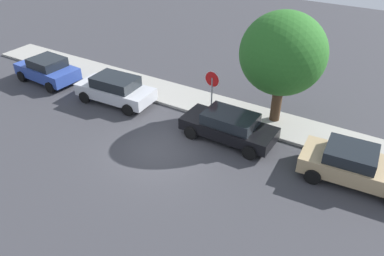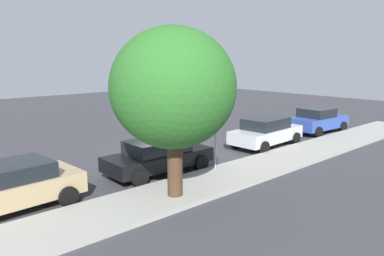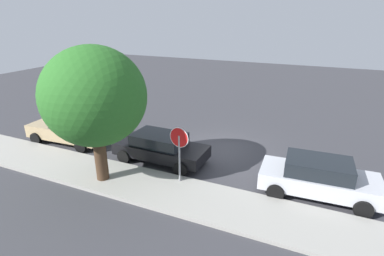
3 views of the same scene
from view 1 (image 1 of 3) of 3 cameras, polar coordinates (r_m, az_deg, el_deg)
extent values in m
plane|color=#38383D|center=(16.79, -4.96, -3.43)|extent=(60.00, 60.00, 0.00)
cube|color=#9E9B93|center=(20.12, 2.81, 3.48)|extent=(32.00, 2.39, 0.14)
cylinder|color=gray|center=(18.81, 3.01, 4.71)|extent=(0.08, 0.08, 2.13)
cylinder|color=white|center=(18.37, 3.10, 7.44)|extent=(0.83, 0.08, 0.83)
cylinder|color=red|center=(18.37, 3.10, 7.44)|extent=(0.77, 0.09, 0.77)
cube|color=black|center=(17.26, 5.56, -0.04)|extent=(4.38, 1.80, 0.55)
cube|color=black|center=(16.95, 5.86, 1.40)|extent=(2.38, 1.57, 0.51)
cylinder|color=black|center=(17.61, 11.10, -0.82)|extent=(0.64, 0.23, 0.64)
cylinder|color=black|center=(16.25, 8.75, -3.72)|extent=(0.64, 0.23, 0.64)
cylinder|color=black|center=(18.63, 2.69, 1.81)|extent=(0.64, 0.23, 0.64)
cylinder|color=black|center=(17.35, -0.16, -0.70)|extent=(0.64, 0.23, 0.64)
cube|color=silver|center=(20.72, -11.58, 5.46)|extent=(4.35, 1.96, 0.64)
cube|color=black|center=(20.42, -11.60, 6.90)|extent=(2.42, 1.66, 0.55)
cylinder|color=black|center=(20.66, -6.83, 4.89)|extent=(0.65, 0.25, 0.64)
cylinder|color=black|center=(19.44, -9.72, 2.74)|extent=(0.65, 0.25, 0.64)
cylinder|color=black|center=(22.31, -13.04, 6.44)|extent=(0.65, 0.25, 0.64)
cylinder|color=black|center=(21.19, -16.04, 4.52)|extent=(0.65, 0.25, 0.64)
cube|color=tan|center=(16.10, 23.87, -5.57)|extent=(4.41, 2.14, 0.66)
cube|color=black|center=(15.77, 23.12, -3.62)|extent=(1.99, 1.77, 0.48)
cylinder|color=black|center=(17.08, 19.27, -3.39)|extent=(0.65, 0.26, 0.64)
cylinder|color=black|center=(15.55, 17.91, -7.05)|extent=(0.65, 0.26, 0.64)
cube|color=#2D479E|center=(24.28, -21.16, 8.07)|extent=(4.01, 2.07, 0.68)
cube|color=black|center=(23.93, -21.21, 9.29)|extent=(1.96, 1.73, 0.52)
cylinder|color=black|center=(23.89, -17.34, 7.56)|extent=(0.65, 0.26, 0.64)
cylinder|color=black|center=(22.92, -20.82, 5.81)|extent=(0.65, 0.26, 0.64)
cylinder|color=black|center=(25.90, -21.19, 8.77)|extent=(0.65, 0.26, 0.64)
cylinder|color=black|center=(25.02, -24.52, 7.18)|extent=(0.65, 0.26, 0.64)
cylinder|color=#422D1E|center=(18.68, 12.77, 3.94)|extent=(0.49, 0.49, 2.27)
ellipsoid|color=#286623|center=(17.62, 13.68, 10.98)|extent=(3.94, 3.94, 3.80)
camera|label=2|loc=(25.45, 37.48, 14.26)|focal=35.00mm
camera|label=3|loc=(27.51, 4.21, 25.54)|focal=28.00mm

